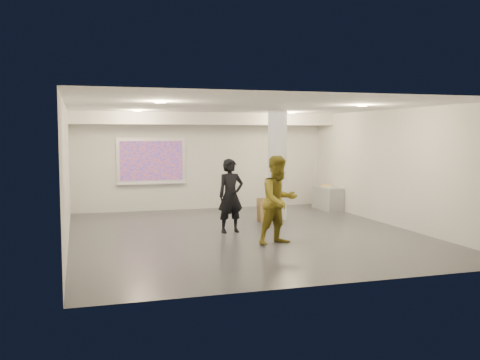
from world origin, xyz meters
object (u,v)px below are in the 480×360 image
object	(u,v)px
column	(277,165)
man	(279,200)
credenza	(328,198)
woman	(231,196)
projection_screen	(151,161)

from	to	relation	value
column	man	bearing A→B (deg)	-110.24
credenza	woman	xyz separation A→B (m)	(-3.99, -2.89, 0.53)
column	projection_screen	xyz separation A→B (m)	(-3.10, 2.65, 0.03)
column	credenza	world-z (taller)	column
credenza	man	distance (m)	5.67
projection_screen	column	bearing A→B (deg)	-40.56
column	man	size ratio (longest dim) A/B	1.58
woman	man	xyz separation A→B (m)	(0.61, -1.62, 0.06)
woman	man	size ratio (longest dim) A/B	0.93
column	man	distance (m)	3.40
column	projection_screen	bearing A→B (deg)	139.44
projection_screen	woman	world-z (taller)	projection_screen
column	credenza	distance (m)	2.85
woman	projection_screen	bearing A→B (deg)	99.95
man	credenza	bearing A→B (deg)	36.33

